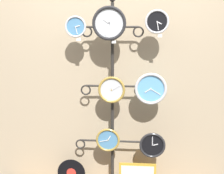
# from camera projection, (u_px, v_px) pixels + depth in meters

# --- Properties ---
(shop_wall) EXTENTS (4.40, 0.04, 2.80)m
(shop_wall) POSITION_uv_depth(u_px,v_px,m) (114.00, 57.00, 3.17)
(shop_wall) COLOR tan
(shop_wall) RESTS_ON ground_plane
(display_stand) EXTENTS (0.77, 0.34, 1.98)m
(display_stand) POSITION_uv_depth(u_px,v_px,m) (112.00, 130.00, 3.15)
(display_stand) COLOR #282623
(display_stand) RESTS_ON ground_plane
(clock_top_left) EXTENTS (0.20, 0.04, 0.20)m
(clock_top_left) POSITION_uv_depth(u_px,v_px,m) (76.00, 27.00, 2.88)
(clock_top_left) COLOR #4C84B2
(clock_top_center) EXTENTS (0.31, 0.04, 0.31)m
(clock_top_center) POSITION_uv_depth(u_px,v_px,m) (109.00, 23.00, 2.84)
(clock_top_center) COLOR silver
(clock_top_right) EXTENTS (0.22, 0.04, 0.22)m
(clock_top_right) POSITION_uv_depth(u_px,v_px,m) (157.00, 22.00, 2.81)
(clock_top_right) COLOR black
(clock_middle_center) EXTENTS (0.26, 0.04, 0.26)m
(clock_middle_center) POSITION_uv_depth(u_px,v_px,m) (112.00, 90.00, 2.98)
(clock_middle_center) COLOR silver
(clock_middle_right) EXTENTS (0.31, 0.04, 0.31)m
(clock_middle_right) POSITION_uv_depth(u_px,v_px,m) (151.00, 89.00, 2.95)
(clock_middle_right) COLOR #60A8DB
(clock_bottom_center) EXTENTS (0.24, 0.04, 0.24)m
(clock_bottom_center) POSITION_uv_depth(u_px,v_px,m) (108.00, 140.00, 3.08)
(clock_bottom_center) COLOR #4C84B2
(clock_bottom_right) EXTENTS (0.25, 0.04, 0.25)m
(clock_bottom_right) POSITION_uv_depth(u_px,v_px,m) (152.00, 145.00, 3.04)
(clock_bottom_right) COLOR black
(vinyl_record) EXTENTS (0.29, 0.01, 0.29)m
(vinyl_record) POSITION_uv_depth(u_px,v_px,m) (71.00, 173.00, 3.24)
(vinyl_record) COLOR black
(vinyl_record) RESTS_ON low_shelf
(price_tag_upper) EXTENTS (0.04, 0.00, 0.03)m
(price_tag_upper) POSITION_uv_depth(u_px,v_px,m) (79.00, 39.00, 2.90)
(price_tag_upper) COLOR white
(price_tag_mid) EXTENTS (0.04, 0.00, 0.03)m
(price_tag_mid) POSITION_uv_depth(u_px,v_px,m) (114.00, 42.00, 2.87)
(price_tag_mid) COLOR white
(price_tag_lower) EXTENTS (0.04, 0.00, 0.03)m
(price_tag_lower) POSITION_uv_depth(u_px,v_px,m) (160.00, 36.00, 2.83)
(price_tag_lower) COLOR white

